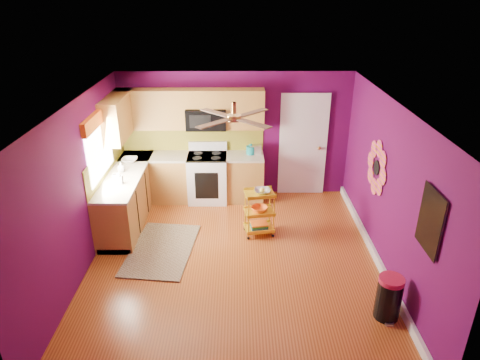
{
  "coord_description": "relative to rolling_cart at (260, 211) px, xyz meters",
  "views": [
    {
      "loc": [
        0.06,
        -5.56,
        3.98
      ],
      "look_at": [
        0.08,
        0.4,
        1.23
      ],
      "focal_mm": 32.0,
      "sensor_mm": 36.0,
      "label": 1
    }
  ],
  "objects": [
    {
      "name": "ground",
      "position": [
        -0.42,
        -0.84,
        -0.45
      ],
      "size": [
        5.0,
        5.0,
        0.0
      ],
      "primitive_type": "plane",
      "color": "brown",
      "rests_on": "ground"
    },
    {
      "name": "room_envelope",
      "position": [
        -0.4,
        -0.84,
        1.18
      ],
      "size": [
        4.54,
        5.04,
        2.52
      ],
      "color": "#500946",
      "rests_on": "ground"
    },
    {
      "name": "lower_cabinets",
      "position": [
        -1.77,
        0.97,
        -0.02
      ],
      "size": [
        2.81,
        2.31,
        0.94
      ],
      "color": "olive",
      "rests_on": "ground"
    },
    {
      "name": "electric_range",
      "position": [
        -0.97,
        1.33,
        0.03
      ],
      "size": [
        0.76,
        0.66,
        1.13
      ],
      "color": "white",
      "rests_on": "ground"
    },
    {
      "name": "upper_cabinetry",
      "position": [
        -1.66,
        1.33,
        1.34
      ],
      "size": [
        2.8,
        2.3,
        1.26
      ],
      "color": "olive",
      "rests_on": "ground"
    },
    {
      "name": "left_window",
      "position": [
        -2.64,
        0.21,
        1.28
      ],
      "size": [
        0.08,
        1.35,
        1.08
      ],
      "color": "white",
      "rests_on": "ground"
    },
    {
      "name": "panel_door",
      "position": [
        0.93,
        1.62,
        0.57
      ],
      "size": [
        0.95,
        0.11,
        2.15
      ],
      "color": "white",
      "rests_on": "ground"
    },
    {
      "name": "right_wall_art",
      "position": [
        1.81,
        -1.18,
        0.99
      ],
      "size": [
        0.04,
        2.74,
        1.04
      ],
      "color": "black",
      "rests_on": "ground"
    },
    {
      "name": "ceiling_fan",
      "position": [
        -0.42,
        -0.64,
        1.84
      ],
      "size": [
        1.01,
        1.01,
        0.26
      ],
      "color": "#BF8C3F",
      "rests_on": "ground"
    },
    {
      "name": "shag_rug",
      "position": [
        -1.62,
        -0.51,
        -0.44
      ],
      "size": [
        1.15,
        1.7,
        0.02
      ],
      "primitive_type": "cube",
      "rotation": [
        0.0,
        0.0,
        -0.11
      ],
      "color": "black",
      "rests_on": "ground"
    },
    {
      "name": "rolling_cart",
      "position": [
        0.0,
        0.0,
        0.0
      ],
      "size": [
        0.54,
        0.43,
        0.89
      ],
      "color": "gold",
      "rests_on": "ground"
    },
    {
      "name": "trash_can",
      "position": [
        1.57,
        -2.06,
        -0.15
      ],
      "size": [
        0.35,
        0.37,
        0.62
      ],
      "color": "black",
      "rests_on": "ground"
    },
    {
      "name": "teal_kettle",
      "position": [
        -0.12,
        1.43,
        0.57
      ],
      "size": [
        0.18,
        0.18,
        0.21
      ],
      "color": "#128588",
      "rests_on": "lower_cabinets"
    },
    {
      "name": "toaster",
      "position": [
        -0.02,
        1.44,
        0.58
      ],
      "size": [
        0.22,
        0.15,
        0.18
      ],
      "primitive_type": "cube",
      "color": "beige",
      "rests_on": "lower_cabinets"
    },
    {
      "name": "soap_bottle_a",
      "position": [
        -2.34,
        0.07,
        0.59
      ],
      "size": [
        0.09,
        0.09,
        0.2
      ],
      "primitive_type": "imported",
      "color": "#EA3F72",
      "rests_on": "lower_cabinets"
    },
    {
      "name": "soap_bottle_b",
      "position": [
        -2.44,
        0.57,
        0.57
      ],
      "size": [
        0.14,
        0.14,
        0.18
      ],
      "primitive_type": "imported",
      "color": "white",
      "rests_on": "lower_cabinets"
    },
    {
      "name": "counter_dish",
      "position": [
        -2.4,
        1.03,
        0.52
      ],
      "size": [
        0.29,
        0.29,
        0.07
      ],
      "primitive_type": "imported",
      "color": "white",
      "rests_on": "lower_cabinets"
    },
    {
      "name": "counter_cup",
      "position": [
        -2.45,
        0.23,
        0.54
      ],
      "size": [
        0.13,
        0.13,
        0.1
      ],
      "primitive_type": "imported",
      "color": "white",
      "rests_on": "lower_cabinets"
    }
  ]
}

